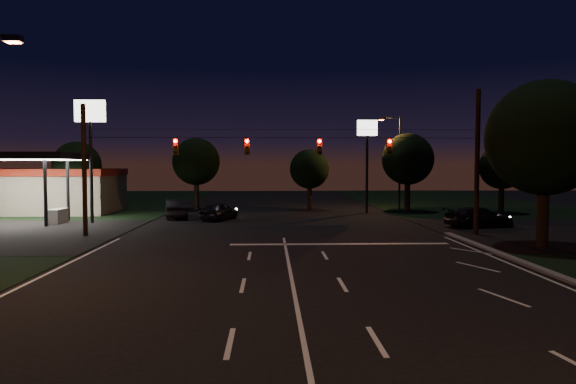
{
  "coord_description": "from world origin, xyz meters",
  "views": [
    {
      "loc": [
        -0.82,
        -16.31,
        4.33
      ],
      "look_at": [
        0.08,
        9.01,
        3.0
      ],
      "focal_mm": 32.0,
      "sensor_mm": 36.0,
      "label": 1
    }
  ],
  "objects_px": {
    "tree_right_near": "(543,139)",
    "car_cross": "(479,217)",
    "car_oncoming_b": "(176,209)",
    "utility_pole_right": "(476,235)",
    "car_oncoming_a": "(219,211)"
  },
  "relations": [
    {
      "from": "tree_right_near",
      "to": "car_oncoming_b",
      "type": "relative_size",
      "value": 1.87
    },
    {
      "from": "tree_right_near",
      "to": "car_cross",
      "type": "bearing_deg",
      "value": 88.85
    },
    {
      "from": "tree_right_near",
      "to": "car_oncoming_a",
      "type": "distance_m",
      "value": 23.66
    },
    {
      "from": "utility_pole_right",
      "to": "car_cross",
      "type": "xyz_separation_m",
      "value": [
        1.7,
        3.61,
        0.71
      ]
    },
    {
      "from": "utility_pole_right",
      "to": "car_oncoming_b",
      "type": "distance_m",
      "value": 23.07
    },
    {
      "from": "car_oncoming_b",
      "to": "utility_pole_right",
      "type": "bearing_deg",
      "value": 139.41
    },
    {
      "from": "tree_right_near",
      "to": "car_oncoming_b",
      "type": "bearing_deg",
      "value": 144.89
    },
    {
      "from": "utility_pole_right",
      "to": "car_oncoming_a",
      "type": "height_order",
      "value": "utility_pole_right"
    },
    {
      "from": "tree_right_near",
      "to": "car_cross",
      "type": "xyz_separation_m",
      "value": [
        0.17,
        8.45,
        -4.97
      ]
    },
    {
      "from": "car_oncoming_b",
      "to": "car_cross",
      "type": "relative_size",
      "value": 0.96
    },
    {
      "from": "car_oncoming_a",
      "to": "car_cross",
      "type": "relative_size",
      "value": 0.87
    },
    {
      "from": "tree_right_near",
      "to": "car_cross",
      "type": "height_order",
      "value": "tree_right_near"
    },
    {
      "from": "car_oncoming_a",
      "to": "utility_pole_right",
      "type": "bearing_deg",
      "value": 171.26
    },
    {
      "from": "car_oncoming_a",
      "to": "car_oncoming_b",
      "type": "relative_size",
      "value": 0.9
    },
    {
      "from": "utility_pole_right",
      "to": "tree_right_near",
      "type": "distance_m",
      "value": 7.61
    }
  ]
}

